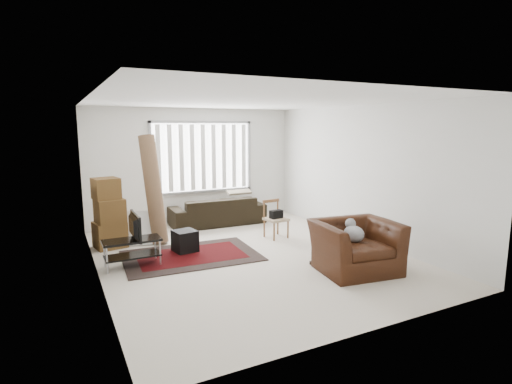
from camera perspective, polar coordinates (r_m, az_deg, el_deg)
room at (r=7.32m, az=-2.48°, el=5.30°), size 6.00×6.02×2.71m
persian_rug at (r=7.26m, az=-9.25°, el=-8.95°), size 2.40×1.67×0.02m
tv_stand at (r=6.88m, az=-17.28°, el=-7.50°), size 0.92×0.41×0.46m
tv at (r=6.79m, az=-17.42°, el=-4.73°), size 0.10×0.74×0.43m
subwoofer at (r=7.45m, az=-10.12°, el=-6.88°), size 0.44×0.44×0.39m
moving_boxes at (r=8.02m, az=-20.27°, el=-3.17°), size 0.62×0.59×1.33m
white_flatpack at (r=8.08m, az=-16.47°, el=-4.96°), size 0.56×0.35×0.66m
rolled_rug at (r=8.04m, az=-14.45°, el=0.39°), size 0.51×0.75×2.13m
sofa at (r=9.40m, az=-5.53°, el=-2.08°), size 2.22×1.01×0.84m
side_chair at (r=8.25m, az=2.81°, el=-3.59°), size 0.46×0.46×0.77m
armchair at (r=6.55m, az=14.04°, el=-7.04°), size 1.37×1.23×0.91m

